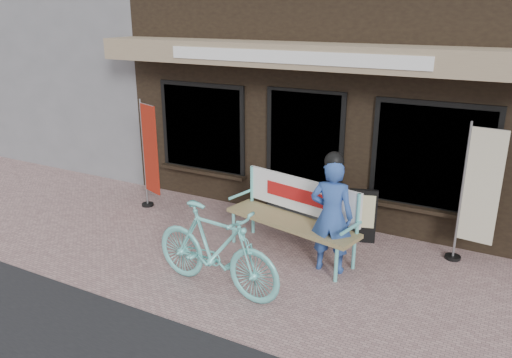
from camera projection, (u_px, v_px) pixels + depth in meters
The scene contains 9 objects.
ground at pixel (246, 267), 6.92m from camera, with size 70.00×70.00×0.00m, color #A5807E.
storefront at pixel (364, 30), 10.10m from camera, with size 7.00×6.77×6.00m.
neighbor_left_near at pixel (80, 17), 14.27m from camera, with size 10.00×7.00×6.40m, color slate.
bench at pixel (296, 211), 7.15m from camera, with size 2.11×0.94×1.11m.
person at pixel (332, 214), 6.60m from camera, with size 0.62×0.46×1.68m.
bicycle at pixel (216, 249), 6.21m from camera, with size 0.53×1.89×1.13m, color #6BD1CB.
nobori_red at pixel (149, 155), 8.63m from camera, with size 0.57×0.31×1.95m.
nobori_cream at pixel (478, 194), 6.72m from camera, with size 0.59×0.24×2.01m.
menu_stand at pixel (362, 215), 7.55m from camera, with size 0.43×0.21×0.85m.
Camera 1 is at (3.02, -5.37, 3.39)m, focal length 35.00 mm.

